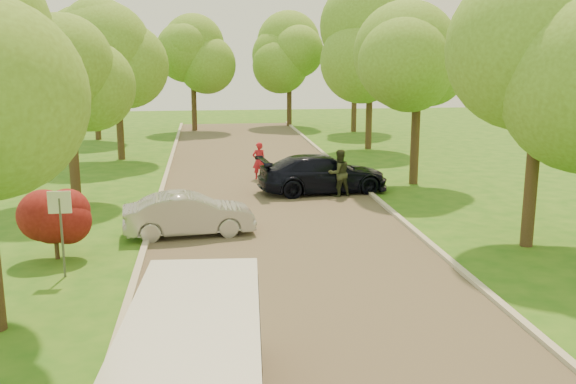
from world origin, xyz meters
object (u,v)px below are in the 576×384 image
person_striped (259,161)px  person_olive (339,173)px  street_sign (60,216)px  silver_sedan (189,214)px  dark_sedan (323,174)px  minivan (195,365)px

person_striped → person_olive: bearing=113.0°
street_sign → silver_sedan: bearing=48.4°
street_sign → person_striped: (5.81, 11.80, -0.75)m
dark_sedan → person_striped: size_ratio=3.17×
street_sign → minivan: 7.68m
minivan → person_olive: person_olive is taller
minivan → dark_sedan: size_ratio=0.97×
silver_sedan → dark_sedan: (5.12, 5.45, 0.10)m
silver_sedan → person_olive: bearing=-56.9°
silver_sedan → person_olive: (5.58, 4.62, 0.27)m
minivan → silver_sedan: minivan is taller
street_sign → person_olive: 11.73m
silver_sedan → person_olive: 7.25m
silver_sedan → person_olive: person_olive is taller
person_striped → street_sign: bearing=51.0°
street_sign → silver_sedan: (2.98, 3.36, -0.92)m
person_striped → silver_sedan: bearing=58.7°
person_olive → person_striped: bearing=-70.4°
person_striped → dark_sedan: bearing=114.6°
minivan → person_striped: bearing=86.2°
dark_sedan → person_olive: (0.47, -0.83, 0.16)m
dark_sedan → person_olive: size_ratio=2.82×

